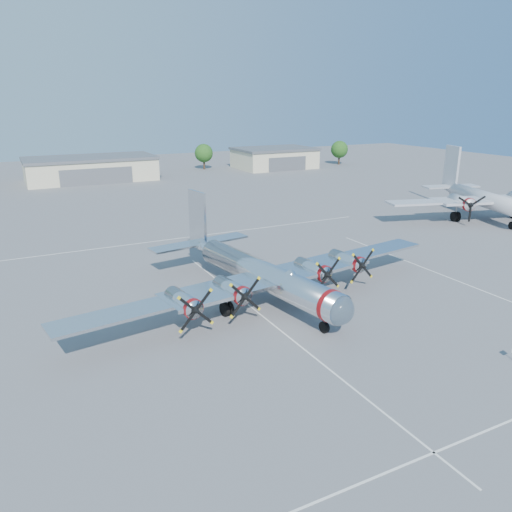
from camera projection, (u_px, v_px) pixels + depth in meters
name	position (u px, v px, depth m)	size (l,w,h in m)	color
ground	(250.00, 306.00, 45.15)	(260.00, 260.00, 0.00)	#5C5C5F
parking_lines	(259.00, 313.00, 43.66)	(60.00, 50.08, 0.01)	silver
hangar_center	(91.00, 169.00, 113.95)	(28.60, 14.60, 5.40)	beige
hangar_east	(274.00, 158.00, 134.75)	(20.60, 14.60, 5.40)	beige
tree_east	(204.00, 153.00, 131.62)	(4.80, 4.80, 6.64)	#382619
tree_far_east	(339.00, 149.00, 141.29)	(4.80, 4.80, 6.64)	#382619
main_bomber_b29	(258.00, 298.00, 47.08)	(38.60, 26.40, 8.54)	silver
twin_engine_east	(480.00, 218.00, 78.66)	(32.64, 23.47, 10.35)	silver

